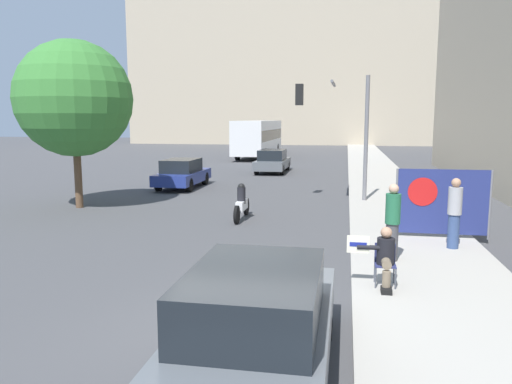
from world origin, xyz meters
TOP-DOWN VIEW (x-y plane):
  - ground_plane at (0.00, 0.00)m, footprint 160.00×160.00m
  - sidewalk_curb at (3.44, 15.00)m, footprint 3.35×90.00m
  - building_backdrop_far at (-2.00, 64.40)m, footprint 52.00×12.00m
  - seated_protester at (2.38, 2.67)m, footprint 0.95×0.77m
  - jogger_on_sidewalk at (2.68, 4.55)m, footprint 0.34×0.34m
  - pedestrian_behind at (4.30, 5.98)m, footprint 0.34×0.34m
  - protest_banner at (4.20, 7.12)m, footprint 2.50×0.06m
  - traffic_light_pole at (1.28, 13.34)m, footprint 2.90×2.67m
  - parked_car_curbside at (0.53, -1.05)m, footprint 1.84×4.59m
  - car_on_road_nearest at (-6.33, 16.45)m, footprint 1.73×4.30m
  - car_on_road_midblock at (-3.00, 24.41)m, footprint 1.80×4.73m
  - city_bus_on_road at (-6.13, 37.10)m, footprint 2.55×12.02m
  - motorcycle_on_road at (-1.83, 9.27)m, footprint 0.28×2.16m
  - street_tree_near_curb at (-8.42, 10.39)m, footprint 4.32×4.32m

SIDE VIEW (x-z plane):
  - ground_plane at x=0.00m, z-range 0.00..0.00m
  - sidewalk_curb at x=3.44m, z-range 0.00..0.14m
  - motorcycle_on_road at x=-1.83m, z-range -0.08..1.15m
  - car_on_road_nearest at x=-6.33m, z-range 0.00..1.43m
  - car_on_road_midblock at x=-3.00m, z-range 0.00..1.45m
  - seated_protester at x=2.38m, z-range 0.17..1.33m
  - parked_car_curbside at x=0.53m, z-range -0.01..1.53m
  - pedestrian_behind at x=4.30m, z-range 0.16..1.94m
  - jogger_on_sidewalk at x=2.68m, z-range 0.16..1.94m
  - protest_banner at x=4.20m, z-range 0.19..2.07m
  - city_bus_on_road at x=-6.13m, z-range 0.24..3.47m
  - traffic_light_pole at x=1.28m, z-range 1.02..5.94m
  - street_tree_near_curb at x=-8.42m, z-range 0.97..7.25m
  - building_backdrop_far at x=-2.00m, z-range 0.00..29.02m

